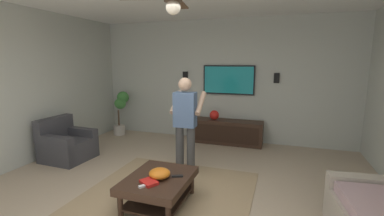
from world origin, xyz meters
TOP-DOWN VIEW (x-y plane):
  - ground_plane at (0.00, 0.00)m, footprint 7.77×7.77m
  - wall_back_tv at (3.29, 0.00)m, footprint 0.10×6.28m
  - area_rug at (0.18, 0.09)m, footprint 2.45×2.36m
  - armchair at (0.93, 2.53)m, footprint 0.82×0.83m
  - coffee_table at (-0.02, 0.09)m, footprint 1.00×0.80m
  - media_console at (2.95, -0.20)m, footprint 0.45×1.70m
  - tv at (3.19, -0.20)m, footprint 0.05×1.21m
  - person_standing at (1.09, 0.11)m, footprint 0.54×0.55m
  - potted_plant_tall at (2.79, 2.52)m, footprint 0.43×0.41m
  - bowl at (-0.05, 0.05)m, footprint 0.28×0.28m
  - remote_white at (-0.33, 0.12)m, footprint 0.15×0.12m
  - remote_black at (0.05, -0.15)m, footprint 0.10×0.15m
  - book at (-0.24, 0.11)m, footprint 0.25×0.27m
  - vase_round at (2.93, 0.07)m, footprint 0.22×0.22m
  - wall_speaker_left at (3.21, -1.27)m, footprint 0.06×0.12m
  - wall_speaker_right at (3.21, 0.89)m, footprint 0.06×0.12m
  - ceiling_fan at (-0.21, -0.23)m, footprint 1.20×1.18m

SIDE VIEW (x-z plane):
  - ground_plane at x=0.00m, z-range 0.00..0.00m
  - area_rug at x=0.18m, z-range 0.00..0.01m
  - media_console at x=2.95m, z-range 0.00..0.55m
  - armchair at x=0.93m, z-range -0.13..0.69m
  - coffee_table at x=-0.02m, z-range 0.10..0.50m
  - remote_white at x=-0.33m, z-range 0.40..0.42m
  - remote_black at x=0.05m, z-range 0.40..0.42m
  - book at x=-0.24m, z-range 0.40..0.44m
  - bowl at x=-0.05m, z-range 0.40..0.53m
  - vase_round at x=2.93m, z-range 0.55..0.77m
  - potted_plant_tall at x=2.79m, z-range 0.14..1.27m
  - person_standing at x=1.09m, z-range 0.11..1.75m
  - wall_back_tv at x=3.29m, z-range 0.00..2.87m
  - tv at x=3.19m, z-range 1.13..1.81m
  - wall_speaker_left at x=3.21m, z-range 1.42..1.64m
  - wall_speaker_right at x=3.21m, z-range 1.43..1.65m
  - ceiling_fan at x=-0.21m, z-range 2.32..2.78m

